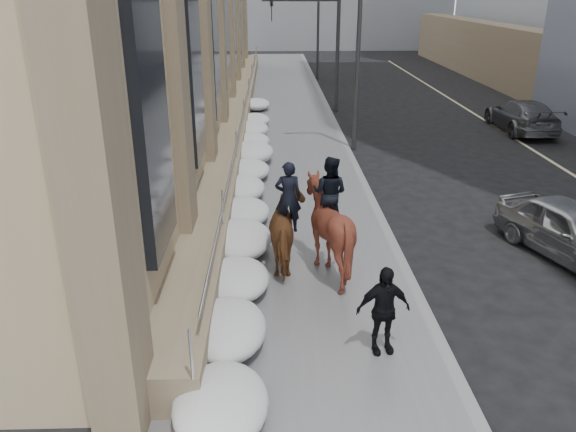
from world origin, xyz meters
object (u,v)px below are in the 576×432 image
object	(u,v)px
mounted_horse_left	(290,227)
car_grey	(522,116)
pedestrian	(383,310)
car_silver	(572,231)
mounted_horse_right	(327,224)

from	to	relation	value
mounted_horse_left	car_grey	distance (m)	18.00
pedestrian	car_silver	distance (m)	6.82
mounted_horse_right	car_grey	size ratio (longest dim) A/B	0.53
mounted_horse_left	mounted_horse_right	size ratio (longest dim) A/B	0.93
pedestrian	car_silver	bearing A→B (deg)	26.89
mounted_horse_right	car_grey	xyz separation A→B (m)	(10.60, 14.20, -0.56)
car_grey	car_silver	bearing A→B (deg)	73.21
pedestrian	car_silver	xyz separation A→B (m)	(5.53, 3.98, -0.26)
car_silver	pedestrian	bearing A→B (deg)	-162.69
mounted_horse_left	pedestrian	size ratio (longest dim) A/B	1.49
mounted_horse_left	pedestrian	distance (m)	3.87
pedestrian	mounted_horse_right	bearing A→B (deg)	93.75
pedestrian	car_grey	distance (m)	20.01
mounted_horse_right	pedestrian	size ratio (longest dim) A/B	1.60
mounted_horse_right	pedestrian	distance (m)	3.30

